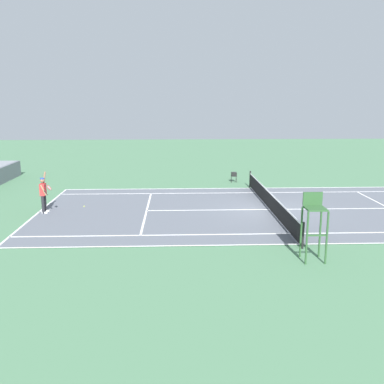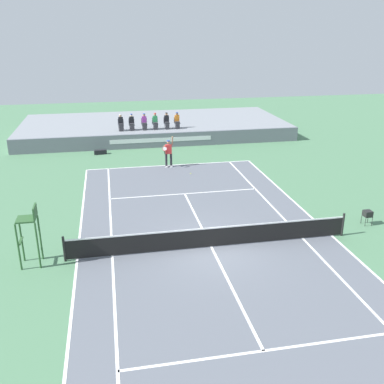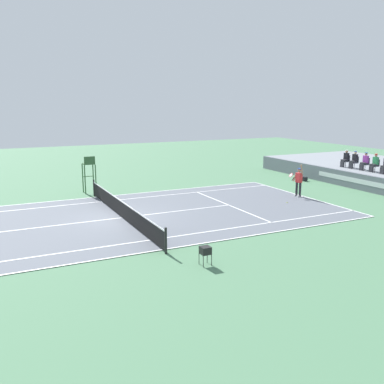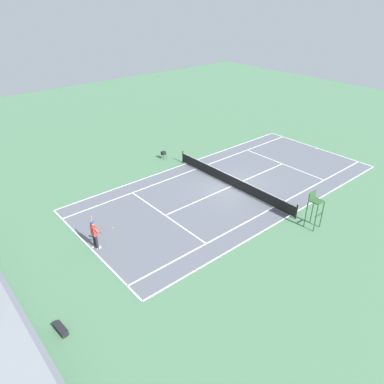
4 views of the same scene
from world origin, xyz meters
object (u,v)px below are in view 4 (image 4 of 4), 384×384
at_px(ball_hopper, 163,153).
at_px(equipment_bag, 61,329).
at_px(tennis_player, 95,234).
at_px(umpire_chair, 315,206).
at_px(tennis_ball, 113,228).

bearing_deg(ball_hopper, equipment_bag, 129.68).
relative_size(equipment_bag, ball_hopper, 1.32).
height_order(tennis_player, equipment_bag, tennis_player).
relative_size(tennis_player, ball_hopper, 2.98).
bearing_deg(ball_hopper, umpire_chair, -176.75).
bearing_deg(umpire_chair, equipment_bag, 80.93).
height_order(tennis_player, ball_hopper, tennis_player).
xyz_separation_m(tennis_ball, equipment_bag, (-5.61, 5.82, 0.13)).
height_order(tennis_player, tennis_ball, tennis_player).
bearing_deg(tennis_ball, umpire_chair, -129.54).
xyz_separation_m(umpire_chair, equipment_bag, (2.50, 15.64, -1.40)).
height_order(tennis_ball, ball_hopper, ball_hopper).
bearing_deg(tennis_player, equipment_bag, 137.53).
height_order(equipment_bag, ball_hopper, ball_hopper).
xyz_separation_m(tennis_ball, ball_hopper, (6.67, -8.98, 0.54)).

